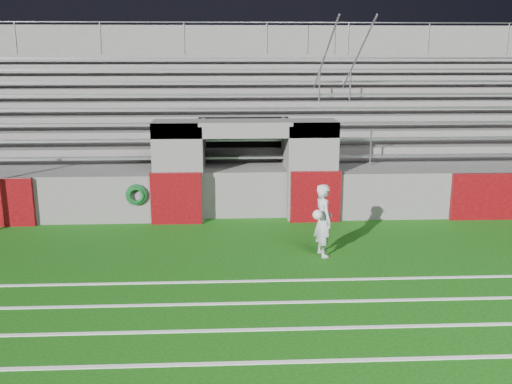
{
  "coord_description": "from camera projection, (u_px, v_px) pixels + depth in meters",
  "views": [
    {
      "loc": [
        -0.43,
        -11.31,
        4.3
      ],
      "look_at": [
        0.2,
        1.8,
        1.1
      ],
      "focal_mm": 40.0,
      "sensor_mm": 36.0,
      "label": 1
    }
  ],
  "objects": [
    {
      "name": "hose_coil",
      "position": [
        136.0,
        195.0,
        14.55
      ],
      "size": [
        0.56,
        0.14,
        0.56
      ],
      "color": "#0D431E",
      "rests_on": "ground"
    },
    {
      "name": "ground",
      "position": [
        251.0,
        263.0,
        12.02
      ],
      "size": [
        90.0,
        90.0,
        0.0
      ],
      "primitive_type": "plane",
      "color": "#124C0C",
      "rests_on": "ground"
    },
    {
      "name": "stadium_structure",
      "position": [
        241.0,
        138.0,
        19.4
      ],
      "size": [
        26.0,
        8.48,
        5.42
      ],
      "color": "#5B5856",
      "rests_on": "ground"
    },
    {
      "name": "goalkeeper_with_ball",
      "position": [
        323.0,
        220.0,
        12.28
      ],
      "size": [
        0.53,
        0.72,
        1.59
      ],
      "color": "#ABB1B5",
      "rests_on": "ground"
    }
  ]
}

